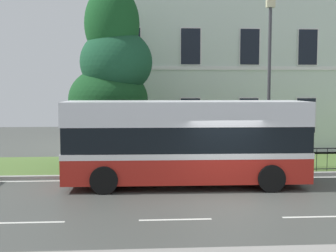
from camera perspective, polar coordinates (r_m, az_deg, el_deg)
ground_plane at (r=15.56m, az=7.53°, el=-8.67°), size 60.00×56.00×0.18m
georgian_townhouse at (r=28.78m, az=8.17°, el=12.23°), size 15.90×8.68×14.32m
iron_verge_railing at (r=19.46m, az=13.85°, el=-4.11°), size 13.21×0.04×0.97m
evergreen_tree at (r=20.56m, az=-7.01°, el=4.29°), size 3.84×3.70×8.30m
single_decker_bus at (r=16.60m, az=2.24°, el=-1.96°), size 8.82×2.75×3.12m
street_lamp_post at (r=20.12m, az=12.63°, el=6.56°), size 0.36×0.24×7.25m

